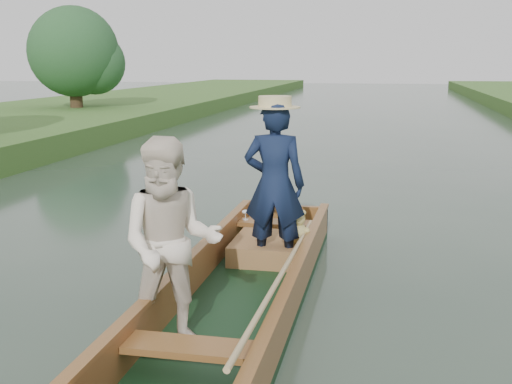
# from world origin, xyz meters

# --- Properties ---
(ground) EXTENTS (120.00, 120.00, 0.00)m
(ground) POSITION_xyz_m (0.00, 0.00, 0.00)
(ground) COLOR #283D30
(ground) RESTS_ON ground
(trees_far) EXTENTS (21.77, 16.02, 4.25)m
(trees_far) POSITION_xyz_m (-3.23, 8.06, 2.43)
(trees_far) COLOR #47331E
(trees_far) RESTS_ON ground
(punt) EXTENTS (1.31, 5.00, 1.86)m
(punt) POSITION_xyz_m (-0.06, -0.08, 0.60)
(punt) COLOR black
(punt) RESTS_ON ground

